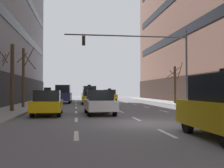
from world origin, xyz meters
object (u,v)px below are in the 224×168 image
(street_tree_1, at_px, (24,76))
(taxi_driving_5, at_px, (90,97))
(traffic_signal_0, at_px, (150,53))
(taxi_driving_2, at_px, (109,95))
(car_driving_4, at_px, (100,102))
(street_tree_0, at_px, (175,84))
(taxi_driving_6, at_px, (48,103))
(street_tree_3, at_px, (12,76))
(taxi_driving_3, at_px, (89,94))
(car_driving_0, at_px, (63,94))

(street_tree_1, bearing_deg, taxi_driving_5, 47.55)
(taxi_driving_5, xyz_separation_m, traffic_signal_0, (5.19, -6.33, 4.21))
(taxi_driving_2, height_order, car_driving_4, taxi_driving_2)
(taxi_driving_5, xyz_separation_m, street_tree_0, (9.46, -1.24, 1.53))
(taxi_driving_2, distance_m, taxi_driving_6, 23.70)
(taxi_driving_5, height_order, street_tree_1, street_tree_1)
(taxi_driving_5, height_order, taxi_driving_6, taxi_driving_5)
(street_tree_3, bearing_deg, taxi_driving_6, -40.95)
(taxi_driving_3, bearing_deg, street_tree_0, -35.94)
(taxi_driving_2, bearing_deg, street_tree_0, -61.27)
(taxi_driving_3, xyz_separation_m, taxi_driving_5, (-0.19, -5.48, -0.26))
(taxi_driving_3, bearing_deg, car_driving_4, -90.72)
(taxi_driving_5, distance_m, street_tree_3, 12.30)
(car_driving_0, xyz_separation_m, street_tree_3, (-2.96, -13.46, 1.48))
(taxi_driving_2, relative_size, taxi_driving_5, 1.03)
(car_driving_4, bearing_deg, street_tree_3, 160.36)
(taxi_driving_5, xyz_separation_m, taxi_driving_6, (-3.32, -12.93, -0.02))
(taxi_driving_2, relative_size, taxi_driving_3, 1.01)
(car_driving_4, relative_size, taxi_driving_5, 1.00)
(taxi_driving_5, relative_size, street_tree_3, 0.93)
(taxi_driving_3, height_order, street_tree_1, street_tree_1)
(car_driving_0, height_order, taxi_driving_2, car_driving_0)
(car_driving_0, relative_size, taxi_driving_2, 1.03)
(taxi_driving_5, bearing_deg, traffic_signal_0, -50.67)
(car_driving_0, xyz_separation_m, taxi_driving_3, (3.28, 2.58, -0.04))
(taxi_driving_3, xyz_separation_m, street_tree_0, (9.27, -6.72, 1.27))
(car_driving_4, distance_m, taxi_driving_6, 3.29)
(car_driving_0, relative_size, taxi_driving_6, 1.10)
(taxi_driving_3, height_order, traffic_signal_0, traffic_signal_0)
(car_driving_0, distance_m, street_tree_0, 13.27)
(street_tree_1, bearing_deg, taxi_driving_6, -67.41)
(street_tree_0, bearing_deg, taxi_driving_5, 172.53)
(taxi_driving_2, relative_size, taxi_driving_6, 1.06)
(taxi_driving_3, distance_m, street_tree_0, 11.52)
(taxi_driving_2, height_order, street_tree_1, street_tree_1)
(car_driving_4, distance_m, street_tree_0, 14.97)
(taxi_driving_2, distance_m, traffic_signal_0, 16.76)
(taxi_driving_3, height_order, car_driving_4, taxi_driving_3)
(street_tree_0, bearing_deg, taxi_driving_2, 118.73)
(taxi_driving_3, distance_m, street_tree_1, 13.62)
(traffic_signal_0, height_order, street_tree_1, traffic_signal_0)
(taxi_driving_3, xyz_separation_m, street_tree_1, (-6.17, -12.01, 1.72))
(taxi_driving_2, xyz_separation_m, taxi_driving_3, (-3.22, -4.32, 0.23))
(car_driving_4, relative_size, street_tree_0, 0.95)
(car_driving_0, xyz_separation_m, taxi_driving_2, (6.50, 6.90, -0.27))
(traffic_signal_0, bearing_deg, car_driving_4, -129.34)
(taxi_driving_5, height_order, street_tree_3, street_tree_3)
(taxi_driving_3, bearing_deg, street_tree_1, -117.19)
(car_driving_0, distance_m, street_tree_3, 13.86)
(taxi_driving_6, distance_m, traffic_signal_0, 11.57)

